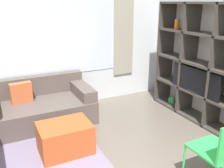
% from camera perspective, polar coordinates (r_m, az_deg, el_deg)
% --- Properties ---
extents(wall_back, '(5.74, 0.11, 2.70)m').
position_cam_1_polar(wall_back, '(4.72, -13.19, 10.40)').
color(wall_back, silver).
rests_on(wall_back, ground_plane).
extents(wall_right, '(0.07, 4.51, 2.70)m').
position_cam_1_polar(wall_right, '(4.48, 23.38, 8.90)').
color(wall_right, silver).
rests_on(wall_right, ground_plane).
extents(area_rug, '(2.00, 1.66, 0.01)m').
position_cam_1_polar(area_rug, '(3.59, -19.69, -16.16)').
color(area_rug, slate).
rests_on(area_rug, ground_plane).
extents(shelving_unit, '(0.40, 1.99, 1.97)m').
position_cam_1_polar(shelving_unit, '(4.46, 20.15, 4.24)').
color(shelving_unit, silver).
rests_on(shelving_unit, ground_plane).
extents(couch_main, '(1.73, 0.96, 0.72)m').
position_cam_1_polar(couch_main, '(4.42, -16.31, -5.08)').
color(couch_main, '#564C47').
rests_on(couch_main, ground_plane).
extents(ottoman, '(0.69, 0.52, 0.42)m').
position_cam_1_polar(ottoman, '(3.52, -10.69, -12.07)').
color(ottoman, '#B74C23').
rests_on(ottoman, ground_plane).
extents(folding_chair, '(0.44, 0.46, 0.86)m').
position_cam_1_polar(folding_chair, '(2.92, 23.85, -13.38)').
color(folding_chair, green).
rests_on(folding_chair, ground_plane).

